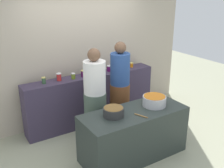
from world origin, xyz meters
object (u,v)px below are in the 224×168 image
(preserve_jar_6, at_px, (109,68))
(wooden_spoon, at_px, (141,116))
(preserve_jar_1, at_px, (59,77))
(preserve_jar_8, at_px, (131,65))
(preserve_jar_0, at_px, (44,80))
(cook_in_cap, at_px, (120,92))
(preserve_jar_2, at_px, (73,76))
(preserve_jar_7, at_px, (123,66))
(cooking_pot_left, at_px, (113,112))
(preserve_jar_3, at_px, (83,74))
(preserve_jar_5, at_px, (100,71))
(preserve_jar_4, at_px, (91,72))
(cooking_pot_center, at_px, (154,101))
(cook_with_tongs, at_px, (95,101))

(preserve_jar_6, height_order, wooden_spoon, preserve_jar_6)
(preserve_jar_1, bearing_deg, preserve_jar_8, -0.11)
(preserve_jar_0, bearing_deg, cook_in_cap, -25.39)
(preserve_jar_2, height_order, preserve_jar_7, preserve_jar_7)
(cooking_pot_left, bearing_deg, preserve_jar_0, 113.24)
(preserve_jar_0, height_order, preserve_jar_1, preserve_jar_1)
(preserve_jar_3, relative_size, cook_in_cap, 0.07)
(preserve_jar_1, height_order, preserve_jar_5, preserve_jar_1)
(preserve_jar_1, relative_size, preserve_jar_4, 1.09)
(preserve_jar_0, distance_m, preserve_jar_6, 1.36)
(cooking_pot_center, xyz_separation_m, cook_with_tongs, (-0.69, 0.74, -0.12))
(preserve_jar_1, height_order, preserve_jar_7, preserve_jar_1)
(cook_with_tongs, bearing_deg, preserve_jar_6, 44.10)
(preserve_jar_0, height_order, cooking_pot_left, preserve_jar_0)
(preserve_jar_2, xyz_separation_m, wooden_spoon, (0.38, -1.55, -0.25))
(preserve_jar_1, relative_size, preserve_jar_7, 1.06)
(preserve_jar_0, bearing_deg, preserve_jar_1, 2.27)
(preserve_jar_6, bearing_deg, wooden_spoon, -104.82)
(cooking_pot_center, bearing_deg, preserve_jar_5, 99.07)
(preserve_jar_3, xyz_separation_m, preserve_jar_7, (0.94, 0.03, 0.00))
(preserve_jar_4, distance_m, preserve_jar_6, 0.45)
(preserve_jar_0, height_order, cook_in_cap, cook_in_cap)
(preserve_jar_8, bearing_deg, preserve_jar_7, -177.53)
(preserve_jar_1, distance_m, preserve_jar_7, 1.41)
(preserve_jar_5, distance_m, preserve_jar_6, 0.23)
(preserve_jar_8, relative_size, cook_with_tongs, 0.06)
(cooking_pot_center, bearing_deg, preserve_jar_3, 113.39)
(preserve_jar_5, relative_size, cook_with_tongs, 0.06)
(cooking_pot_center, height_order, wooden_spoon, cooking_pot_center)
(preserve_jar_8, bearing_deg, cooking_pot_left, -133.90)
(preserve_jar_0, bearing_deg, preserve_jar_6, 0.72)
(preserve_jar_6, distance_m, wooden_spoon, 1.68)
(preserve_jar_1, height_order, preserve_jar_3, preserve_jar_1)
(preserve_jar_7, bearing_deg, wooden_spoon, -115.71)
(preserve_jar_5, xyz_separation_m, cooking_pot_center, (0.22, -1.38, -0.18))
(preserve_jar_3, xyz_separation_m, preserve_jar_8, (1.15, 0.04, -0.01))
(preserve_jar_1, bearing_deg, preserve_jar_4, -4.05)
(preserve_jar_1, relative_size, preserve_jar_5, 1.36)
(cook_with_tongs, height_order, cook_in_cap, cook_in_cap)
(preserve_jar_5, bearing_deg, cooking_pot_left, -111.92)
(preserve_jar_2, distance_m, wooden_spoon, 1.62)
(preserve_jar_7, distance_m, cook_in_cap, 0.80)
(cook_in_cap, bearing_deg, cooking_pot_left, -129.12)
(preserve_jar_0, xyz_separation_m, cook_with_tongs, (0.66, -0.66, -0.31))
(preserve_jar_2, bearing_deg, preserve_jar_3, 4.21)
(preserve_jar_1, relative_size, preserve_jar_8, 1.38)
(cook_in_cap, bearing_deg, wooden_spoon, -106.16)
(preserve_jar_6, xyz_separation_m, preserve_jar_8, (0.55, -0.01, -0.01))
(preserve_jar_4, xyz_separation_m, cook_in_cap, (0.31, -0.55, -0.29))
(preserve_jar_3, relative_size, cook_with_tongs, 0.08)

